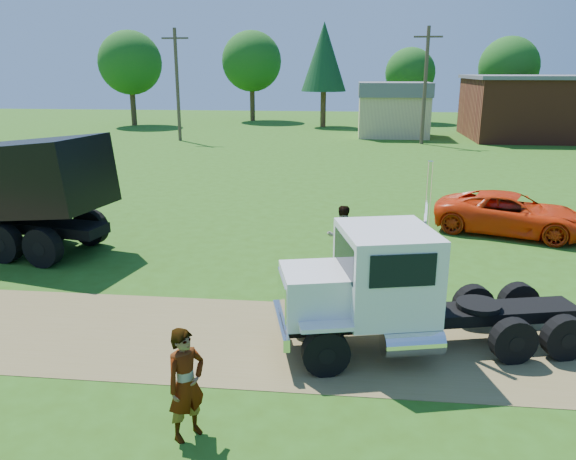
# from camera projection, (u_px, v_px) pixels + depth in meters

# --- Properties ---
(ground) EXTENTS (140.00, 140.00, 0.00)m
(ground) POSITION_uv_depth(u_px,v_px,m) (333.00, 343.00, 12.47)
(ground) COLOR #2C5412
(ground) RESTS_ON ground
(dirt_track) EXTENTS (120.00, 4.20, 0.01)m
(dirt_track) POSITION_uv_depth(u_px,v_px,m) (333.00, 343.00, 12.47)
(dirt_track) COLOR brown
(dirt_track) RESTS_ON ground
(white_semi_tractor) EXTENTS (6.79, 3.56, 4.01)m
(white_semi_tractor) POSITION_uv_depth(u_px,v_px,m) (389.00, 290.00, 11.86)
(white_semi_tractor) COLOR black
(white_semi_tractor) RESTS_ON ground
(orange_pickup) EXTENTS (5.91, 4.18, 1.50)m
(orange_pickup) POSITION_uv_depth(u_px,v_px,m) (511.00, 214.00, 20.55)
(orange_pickup) COLOR red
(orange_pickup) RESTS_ON ground
(spectator_a) EXTENTS (0.80, 0.84, 1.93)m
(spectator_a) POSITION_uv_depth(u_px,v_px,m) (186.00, 384.00, 9.06)
(spectator_a) COLOR #999999
(spectator_a) RESTS_ON ground
(spectator_b) EXTENTS (1.07, 0.93, 1.88)m
(spectator_b) POSITION_uv_depth(u_px,v_px,m) (342.00, 235.00, 17.20)
(spectator_b) COLOR #999999
(spectator_b) RESTS_ON ground
(brick_building) EXTENTS (15.40, 10.40, 5.30)m
(brick_building) POSITION_uv_depth(u_px,v_px,m) (559.00, 107.00, 48.05)
(brick_building) COLOR brown
(brick_building) RESTS_ON ground
(tan_shed) EXTENTS (6.20, 5.40, 4.70)m
(tan_shed) POSITION_uv_depth(u_px,v_px,m) (393.00, 109.00, 49.58)
(tan_shed) COLOR tan
(tan_shed) RESTS_ON ground
(utility_poles) EXTENTS (42.20, 0.28, 9.00)m
(utility_poles) POSITION_uv_depth(u_px,v_px,m) (425.00, 84.00, 43.96)
(utility_poles) COLOR #4B382A
(utility_poles) RESTS_ON ground
(tree_row) EXTENTS (55.82, 13.91, 11.07)m
(tree_row) POSITION_uv_depth(u_px,v_px,m) (385.00, 61.00, 58.12)
(tree_row) COLOR #382417
(tree_row) RESTS_ON ground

